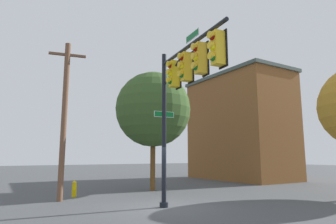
# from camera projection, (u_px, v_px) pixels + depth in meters

# --- Properties ---
(ground_plane) EXTENTS (120.00, 120.00, 0.00)m
(ground_plane) POSITION_uv_depth(u_px,v_px,m) (164.00, 207.00, 11.97)
(ground_plane) COLOR #46494C
(signal_pole_assembly) EXTENTS (4.90, 1.25, 6.69)m
(signal_pole_assembly) POSITION_uv_depth(u_px,v_px,m) (184.00, 81.00, 10.96)
(signal_pole_assembly) COLOR black
(signal_pole_assembly) RESTS_ON ground_plane
(utility_pole) EXTENTS (0.47, 1.79, 7.86)m
(utility_pole) POSITION_uv_depth(u_px,v_px,m) (64.00, 116.00, 14.17)
(utility_pole) COLOR brown
(utility_pole) RESTS_ON ground_plane
(fire_hydrant) EXTENTS (0.33, 0.24, 0.83)m
(fire_hydrant) POSITION_uv_depth(u_px,v_px,m) (74.00, 189.00, 15.03)
(fire_hydrant) COLOR yellow
(fire_hydrant) RESTS_ON ground_plane
(tree_mid) EXTENTS (4.82, 4.82, 7.52)m
(tree_mid) POSITION_uv_depth(u_px,v_px,m) (153.00, 109.00, 18.45)
(tree_mid) COLOR brown
(tree_mid) RESTS_ON ground_plane
(brick_building) EXTENTS (9.77, 5.65, 9.62)m
(brick_building) POSITION_uv_depth(u_px,v_px,m) (239.00, 127.00, 26.90)
(brick_building) COLOR brown
(brick_building) RESTS_ON ground_plane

